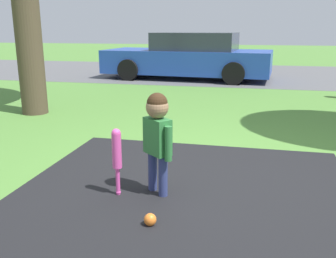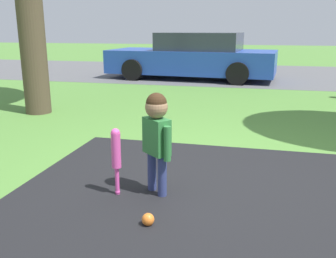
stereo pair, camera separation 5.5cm
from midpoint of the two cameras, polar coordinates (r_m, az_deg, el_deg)
ground_plane at (r=3.64m, az=7.33°, el=-7.38°), size 60.00×60.00×0.00m
street_strip at (r=12.12m, az=11.44°, el=8.27°), size 40.00×6.00×0.01m
child at (r=3.11m, az=-2.13°, el=-0.08°), size 0.29×0.26×0.88m
baseball_bat at (r=3.16m, az=-8.30°, el=-3.61°), size 0.08×0.08×0.59m
sports_ball at (r=2.79m, az=-3.32°, el=-13.61°), size 0.09×0.09×0.09m
parked_car at (r=10.72m, az=3.12°, el=10.89°), size 4.71×2.28×1.27m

